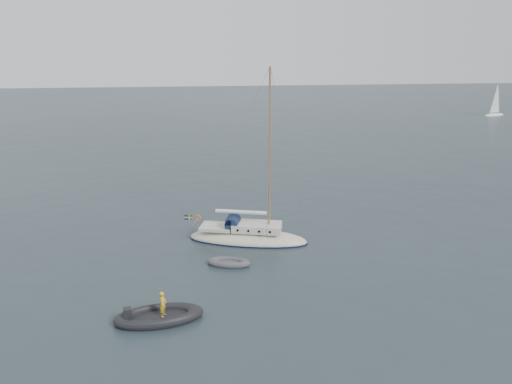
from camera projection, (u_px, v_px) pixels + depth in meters
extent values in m
plane|color=black|center=(277.00, 249.00, 31.97)|extent=(300.00, 300.00, 0.00)
ellipsoid|color=beige|center=(248.00, 239.00, 33.19)|extent=(7.89, 2.46, 1.32)
cube|color=beige|center=(257.00, 226.00, 33.03)|extent=(3.16, 1.67, 0.48)
cube|color=beige|center=(216.00, 230.00, 32.68)|extent=(2.10, 1.67, 0.22)
cylinder|color=#13203C|center=(233.00, 224.00, 32.73)|extent=(0.84, 1.45, 0.84)
cube|color=#13203C|center=(230.00, 221.00, 32.66)|extent=(0.39, 1.45, 0.35)
cylinder|color=brown|center=(269.00, 151.00, 31.77)|extent=(0.13, 0.13, 10.52)
cylinder|color=brown|center=(269.00, 143.00, 31.63)|extent=(0.04, 1.93, 0.04)
cylinder|color=brown|center=(241.00, 213.00, 32.62)|extent=(3.68, 0.09, 0.09)
cylinder|color=silver|center=(241.00, 213.00, 32.61)|extent=(3.43, 0.25, 0.25)
cylinder|color=gray|center=(194.00, 226.00, 32.37)|extent=(0.04, 1.93, 0.04)
torus|color=#D85616|center=(193.00, 223.00, 32.86)|extent=(0.47, 0.09, 0.47)
cylinder|color=brown|center=(190.00, 227.00, 32.35)|extent=(0.03, 0.03, 0.79)
cube|color=navy|center=(185.00, 224.00, 32.23)|extent=(0.53, 0.02, 0.33)
cube|color=yellow|center=(185.00, 224.00, 32.23)|extent=(0.54, 0.03, 0.08)
cube|color=yellow|center=(187.00, 224.00, 32.25)|extent=(0.08, 0.03, 0.35)
cylinder|color=black|center=(238.00, 223.00, 33.67)|extent=(0.16, 0.05, 0.16)
cylinder|color=black|center=(242.00, 231.00, 32.07)|extent=(0.16, 0.05, 0.16)
cylinder|color=black|center=(249.00, 222.00, 33.77)|extent=(0.16, 0.05, 0.16)
cylinder|color=black|center=(252.00, 231.00, 32.17)|extent=(0.16, 0.05, 0.16)
cylinder|color=black|center=(259.00, 222.00, 33.87)|extent=(0.16, 0.05, 0.16)
cylinder|color=black|center=(263.00, 230.00, 32.27)|extent=(0.16, 0.05, 0.16)
cylinder|color=black|center=(269.00, 221.00, 33.98)|extent=(0.16, 0.05, 0.16)
cylinder|color=black|center=(274.00, 229.00, 32.38)|extent=(0.16, 0.05, 0.16)
cube|color=#46464A|center=(229.00, 263.00, 29.50)|extent=(1.58, 0.65, 0.09)
cube|color=black|center=(159.00, 317.00, 23.45)|extent=(2.61, 1.09, 0.13)
cube|color=black|center=(128.00, 313.00, 23.15)|extent=(0.38, 0.38, 0.65)
imported|color=gold|center=(163.00, 304.00, 23.29)|extent=(0.46, 0.54, 1.25)
ellipsoid|color=silver|center=(494.00, 115.00, 96.62)|extent=(5.24, 1.75, 0.87)
cylinder|color=gray|center=(497.00, 97.00, 95.67)|extent=(0.09, 0.09, 6.12)
cone|color=silver|center=(496.00, 97.00, 95.66)|extent=(2.80, 2.80, 5.68)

